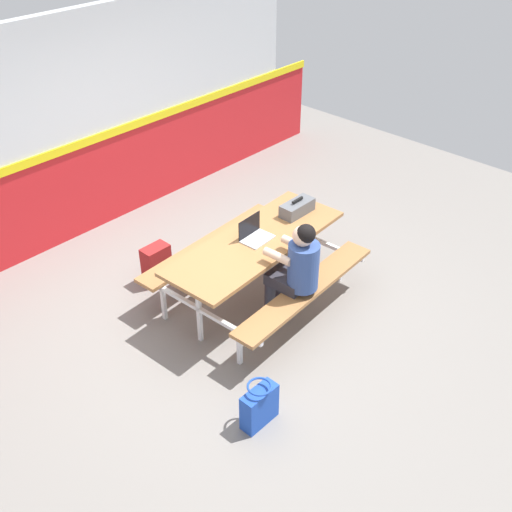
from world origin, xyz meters
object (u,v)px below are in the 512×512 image
picnic_table_main (256,254)px  toolbox_grey (297,208)px  laptop_silver (255,234)px  student_nearer (296,267)px  backpack_dark (156,264)px  tote_bag_bright (259,406)px

picnic_table_main → toolbox_grey: toolbox_grey is taller
toolbox_grey → laptop_silver: bearing=180.0°
picnic_table_main → student_nearer: student_nearer is taller
backpack_dark → tote_bag_bright: 2.30m
picnic_table_main → toolbox_grey: bearing=3.2°
student_nearer → tote_bag_bright: 1.41m
picnic_table_main → laptop_silver: 0.21m
toolbox_grey → tote_bag_bright: toolbox_grey is taller
picnic_table_main → student_nearer: size_ratio=1.74×
picnic_table_main → backpack_dark: picnic_table_main is taller
picnic_table_main → tote_bag_bright: bearing=-136.1°
backpack_dark → laptop_silver: bearing=-61.9°
tote_bag_bright → backpack_dark: bearing=72.2°
laptop_silver → tote_bag_bright: bearing=-135.6°
picnic_table_main → toolbox_grey: (0.69, 0.04, 0.23)m
laptop_silver → toolbox_grey: (0.67, -0.00, 0.02)m
student_nearer → toolbox_grey: 0.94m
student_nearer → picnic_table_main: bearing=86.3°
backpack_dark → tote_bag_bright: (-0.70, -2.19, -0.02)m
student_nearer → backpack_dark: 1.72m
laptop_silver → student_nearer: bearing=-95.3°
student_nearer → laptop_silver: bearing=84.7°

